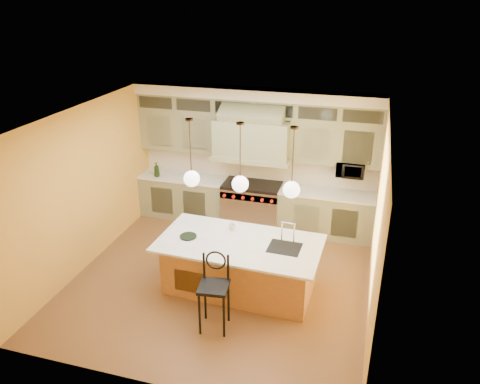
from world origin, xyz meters
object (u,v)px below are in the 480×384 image
(kitchen_island, at_px, (240,264))
(range, at_px, (252,204))
(microwave, at_px, (350,169))
(counter_stool, at_px, (214,287))

(kitchen_island, bearing_deg, range, 101.88)
(range, height_order, microwave, microwave)
(range, relative_size, kitchen_island, 0.45)
(range, bearing_deg, kitchen_island, -80.03)
(kitchen_island, height_order, counter_stool, kitchen_island)
(range, distance_m, kitchen_island, 2.34)
(kitchen_island, height_order, microwave, microwave)
(counter_stool, bearing_deg, kitchen_island, 77.75)
(counter_stool, xyz_separation_m, microwave, (1.65, 3.45, 0.75))
(range, relative_size, microwave, 2.21)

